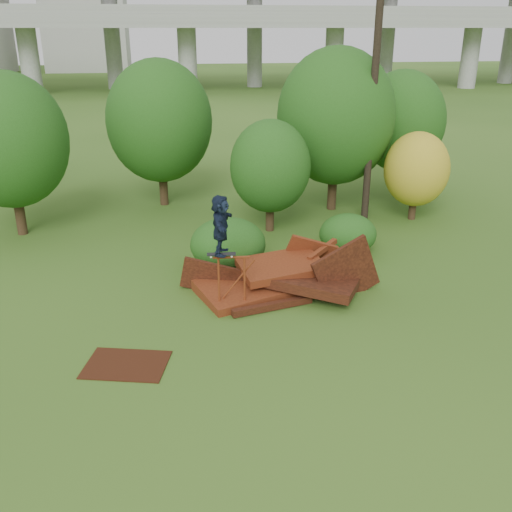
{
  "coord_description": "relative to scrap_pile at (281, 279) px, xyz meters",
  "views": [
    {
      "loc": [
        -2.99,
        -12.02,
        7.29
      ],
      "look_at": [
        -0.8,
        2.0,
        1.6
      ],
      "focal_mm": 40.0,
      "sensor_mm": 36.0,
      "label": 1
    }
  ],
  "objects": [
    {
      "name": "tree_5",
      "position": [
        7.58,
        10.15,
        2.92
      ],
      "size": [
        4.0,
        4.0,
        5.62
      ],
      "color": "black",
      "rests_on": "ground"
    },
    {
      "name": "tree_1",
      "position": [
        -3.38,
        9.64,
        3.24
      ],
      "size": [
        4.46,
        4.46,
        6.2
      ],
      "color": "black",
      "rests_on": "ground"
    },
    {
      "name": "tree_4",
      "position": [
        6.63,
        5.96,
        1.68
      ],
      "size": [
        2.58,
        2.58,
        3.56
      ],
      "color": "black",
      "rests_on": "ground"
    },
    {
      "name": "utility_pole",
      "position": [
        4.67,
        6.15,
        4.55
      ],
      "size": [
        1.4,
        0.28,
        9.75
      ],
      "color": "black",
      "rests_on": "ground"
    },
    {
      "name": "scrap_pile",
      "position": [
        0.0,
        0.0,
        0.0
      ],
      "size": [
        5.96,
        3.27,
        2.26
      ],
      "color": "#501D0E",
      "rests_on": "ground"
    },
    {
      "name": "ground",
      "position": [
        -0.13,
        -3.05,
        -0.39
      ],
      "size": [
        240.0,
        240.0,
        0.0
      ],
      "primitive_type": "plane",
      "color": "#2D5116",
      "rests_on": "ground"
    },
    {
      "name": "tree_3",
      "position": [
        3.76,
        7.84,
        3.52
      ],
      "size": [
        4.82,
        4.82,
        6.69
      ],
      "color": "black",
      "rests_on": "ground"
    },
    {
      "name": "skater",
      "position": [
        -1.85,
        -0.92,
        2.09
      ],
      "size": [
        0.79,
        1.58,
        1.63
      ],
      "primitive_type": "imported",
      "rotation": [
        0.0,
        0.0,
        1.35
      ],
      "color": "#141D32",
      "rests_on": "skateboard"
    },
    {
      "name": "tree_2",
      "position": [
        0.63,
        5.47,
        2.11
      ],
      "size": [
        3.01,
        3.01,
        4.25
      ],
      "color": "black",
      "rests_on": "ground"
    },
    {
      "name": "shrub_left",
      "position": [
        -1.36,
        1.98,
        0.45
      ],
      "size": [
        2.43,
        2.25,
        1.69
      ],
      "primitive_type": "ellipsoid",
      "color": "#1D4111",
      "rests_on": "ground"
    },
    {
      "name": "skateboard",
      "position": [
        -1.85,
        -0.92,
        1.26
      ],
      "size": [
        0.79,
        0.27,
        0.08
      ],
      "rotation": [
        0.0,
        0.0,
        -0.08
      ],
      "color": "black",
      "rests_on": "grind_rail"
    },
    {
      "name": "tree_0",
      "position": [
        -8.74,
        6.52,
        3.15
      ],
      "size": [
        4.24,
        4.24,
        5.99
      ],
      "color": "black",
      "rests_on": "ground"
    },
    {
      "name": "freeway_overpass",
      "position": [
        -0.13,
        59.87,
        9.93
      ],
      "size": [
        160.0,
        15.0,
        13.7
      ],
      "color": "gray",
      "rests_on": "ground"
    },
    {
      "name": "grind_rail",
      "position": [
        -1.58,
        -0.94,
        0.6
      ],
      "size": [
        1.0,
        0.15,
        1.59
      ],
      "color": "maroon",
      "rests_on": "ground"
    },
    {
      "name": "flat_plate",
      "position": [
        -4.35,
        -3.39,
        -0.38
      ],
      "size": [
        2.14,
        1.75,
        0.03
      ],
      "primitive_type": "cube",
      "rotation": [
        0.0,
        0.0,
        -0.24
      ],
      "color": "#35170B",
      "rests_on": "ground"
    },
    {
      "name": "shrub_right",
      "position": [
        2.86,
        2.69,
        0.31
      ],
      "size": [
        1.98,
        1.81,
        1.4
      ],
      "primitive_type": "ellipsoid",
      "color": "#1D4111",
      "rests_on": "ground"
    }
  ]
}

